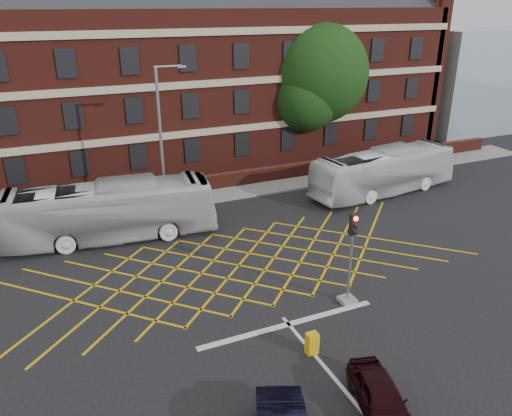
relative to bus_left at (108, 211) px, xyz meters
name	(u,v)px	position (x,y,z in m)	size (l,w,h in m)	color
ground	(255,284)	(5.44, -7.89, -1.65)	(120.00, 120.00, 0.00)	black
victorian_building	(145,65)	(5.69, 14.11, 6.18)	(51.00, 12.17, 20.40)	#581E16
boundary_wall	(179,187)	(5.44, 5.11, -1.10)	(56.00, 0.50, 1.10)	#541E16
far_pavement	(183,199)	(5.44, 4.11, -1.59)	(60.00, 3.00, 0.12)	slate
glass_block	(470,78)	(39.44, 13.11, 3.35)	(14.00, 10.00, 10.00)	#99B2BF
box_junction_hatching	(239,265)	(5.44, -5.89, -1.64)	(11.50, 0.12, 0.02)	#CC990C
stop_line	(289,324)	(5.44, -11.39, -1.64)	(8.00, 0.30, 0.02)	silver
bus_left	(108,211)	(0.00, 0.00, 0.00)	(2.78, 11.86, 3.30)	silver
bus_right	(384,171)	(18.61, -0.26, -0.09)	(2.62, 11.21, 3.12)	silver
car_maroon	(381,397)	(5.94, -16.83, -1.06)	(1.40, 3.49, 1.19)	black
deciduous_tree	(318,80)	(18.51, 8.98, 4.89)	(8.14, 8.05, 11.13)	black
traffic_light_near	(350,267)	(8.62, -10.96, 0.11)	(0.70, 0.70, 4.27)	slate
street_lamp	(164,168)	(3.78, 1.86, 1.50)	(2.25, 1.00, 9.11)	slate
utility_cabinet	(312,343)	(5.40, -13.37, -1.21)	(0.44, 0.36, 0.89)	gold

